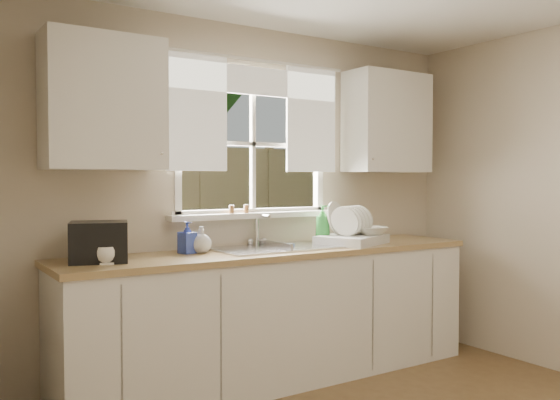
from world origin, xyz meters
TOP-DOWN VIEW (x-y plane):
  - room_walls at (0.00, -0.07)m, footprint 3.62×4.02m
  - window at (0.00, 2.00)m, footprint 1.38×0.16m
  - curtains at (0.00, 1.95)m, footprint 1.50×0.03m
  - base_cabinets at (0.00, 1.68)m, footprint 3.00×0.62m
  - countertop at (0.00, 1.68)m, footprint 3.04×0.65m
  - upper_cabinet_left at (-1.15, 1.82)m, footprint 0.70×0.33m
  - upper_cabinet_right at (1.15, 1.82)m, footprint 0.70×0.33m
  - wall_outlet at (0.88, 1.99)m, footprint 0.08×0.01m
  - sill_jars at (-0.16, 1.94)m, footprint 0.16×0.04m
  - backyard at (0.58, 8.42)m, footprint 20.00×10.00m
  - sink at (0.00, 1.71)m, footprint 0.88×0.52m
  - dish_rack at (0.63, 1.64)m, footprint 0.62×0.56m
  - bowl at (0.77, 1.59)m, footprint 0.30×0.30m
  - soap_bottle_a at (0.46, 1.77)m, footprint 0.15×0.15m
  - soap_bottle_b at (-0.63, 1.79)m, footprint 0.11×0.12m
  - soap_bottle_c at (-0.54, 1.77)m, footprint 0.14×0.14m
  - saucer at (-1.20, 1.63)m, footprint 0.16×0.16m
  - cup at (-1.21, 1.61)m, footprint 0.16×0.16m
  - black_appliance at (-1.22, 1.71)m, footprint 0.39×0.36m

SIDE VIEW (x-z plane):
  - base_cabinets at x=0.00m, z-range 0.00..0.87m
  - sink at x=0.00m, z-range 0.64..1.04m
  - countertop at x=0.00m, z-range 0.87..0.91m
  - saucer at x=-1.20m, z-range 0.91..0.92m
  - cup at x=-1.21m, z-range 0.91..1.01m
  - dish_rack at x=0.63m, z-range 0.82..1.14m
  - soap_bottle_c at x=-0.54m, z-range 0.91..1.08m
  - bowl at x=0.77m, z-range 0.98..1.04m
  - soap_bottle_b at x=-0.63m, z-range 0.91..1.12m
  - black_appliance at x=-1.22m, z-range 0.91..1.15m
  - soap_bottle_a at x=0.46m, z-range 0.91..1.20m
  - wall_outlet at x=0.88m, z-range 1.02..1.14m
  - sill_jars at x=-0.16m, z-range 1.15..1.21m
  - room_walls at x=0.00m, z-range -0.01..2.49m
  - window at x=0.00m, z-range 0.95..2.02m
  - upper_cabinet_left at x=-1.15m, z-range 1.45..2.25m
  - upper_cabinet_right at x=1.15m, z-range 1.45..2.25m
  - curtains at x=0.00m, z-range 1.53..2.34m
  - backyard at x=0.58m, z-range 0.40..6.53m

